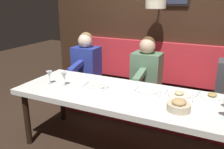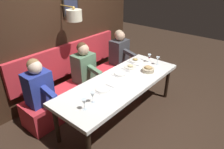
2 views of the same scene
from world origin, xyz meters
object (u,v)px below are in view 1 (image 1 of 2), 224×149
object	(u,v)px
diner_near	(147,67)
wine_glass_2	(49,75)
diner_middle	(86,59)
bread_bowl	(179,106)
dining_table	(124,99)
wine_glass_1	(64,76)

from	to	relation	value
diner_near	wine_glass_2	world-z (taller)	diner_near
diner_middle	bread_bowl	world-z (taller)	diner_middle
diner_near	wine_glass_2	size ratio (longest dim) A/B	4.82
dining_table	diner_near	size ratio (longest dim) A/B	3.10
wine_glass_1	bread_bowl	world-z (taller)	wine_glass_1
dining_table	wine_glass_1	world-z (taller)	wine_glass_1
dining_table	wine_glass_1	distance (m)	0.76
wine_glass_1	wine_glass_2	xyz separation A→B (m)	(-0.03, 0.19, 0.00)
diner_middle	dining_table	bearing A→B (deg)	-130.75
wine_glass_1	bread_bowl	size ratio (longest dim) A/B	0.75
diner_near	wine_glass_2	distance (m)	1.34
wine_glass_2	bread_bowl	world-z (taller)	wine_glass_2
wine_glass_1	diner_near	bearing A→B (deg)	-36.74
wine_glass_2	diner_middle	bearing A→B (deg)	5.21
dining_table	wine_glass_1	bearing A→B (deg)	95.54
wine_glass_1	bread_bowl	bearing A→B (deg)	-93.91
bread_bowl	diner_near	bearing A→B (deg)	31.66
diner_near	bread_bowl	world-z (taller)	diner_near
diner_near	diner_middle	size ratio (longest dim) A/B	1.00
diner_middle	bread_bowl	size ratio (longest dim) A/B	3.60
diner_near	diner_middle	distance (m)	1.00
wine_glass_2	wine_glass_1	bearing A→B (deg)	-80.27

